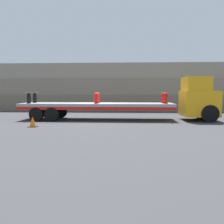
# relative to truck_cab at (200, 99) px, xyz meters

# --- Properties ---
(ground_plane) EXTENTS (120.00, 120.00, 0.00)m
(ground_plane) POSITION_rel_truck_cab_xyz_m (-7.02, 0.00, -1.46)
(ground_plane) COLOR #38383A
(rock_cliff) EXTENTS (60.00, 3.30, 4.81)m
(rock_cliff) POSITION_rel_truck_cab_xyz_m (-7.02, 8.94, 0.95)
(rock_cliff) COLOR #706656
(rock_cliff) RESTS_ON ground_plane
(truck_cab) EXTENTS (2.24, 2.57, 2.95)m
(truck_cab) POSITION_rel_truck_cab_xyz_m (0.00, 0.00, 0.00)
(truck_cab) COLOR orange
(truck_cab) RESTS_ON ground_plane
(flatbed_trailer) EXTENTS (10.49, 2.59, 1.16)m
(flatbed_trailer) POSITION_rel_truck_cab_xyz_m (-7.57, 0.00, -0.50)
(flatbed_trailer) COLOR gray
(flatbed_trailer) RESTS_ON ground_plane
(fire_hydrant_black_near_0) EXTENTS (0.32, 0.55, 0.74)m
(fire_hydrant_black_near_0) POSITION_rel_truck_cab_xyz_m (-11.66, -0.55, 0.05)
(fire_hydrant_black_near_0) COLOR black
(fire_hydrant_black_near_0) RESTS_ON flatbed_trailer
(fire_hydrant_black_far_0) EXTENTS (0.32, 0.55, 0.74)m
(fire_hydrant_black_far_0) POSITION_rel_truck_cab_xyz_m (-11.66, 0.55, 0.05)
(fire_hydrant_black_far_0) COLOR black
(fire_hydrant_black_far_0) RESTS_ON flatbed_trailer
(fire_hydrant_red_near_1) EXTENTS (0.32, 0.55, 0.74)m
(fire_hydrant_red_near_1) POSITION_rel_truck_cab_xyz_m (-7.02, -0.55, 0.05)
(fire_hydrant_red_near_1) COLOR red
(fire_hydrant_red_near_1) RESTS_ON flatbed_trailer
(fire_hydrant_red_far_1) EXTENTS (0.32, 0.55, 0.74)m
(fire_hydrant_red_far_1) POSITION_rel_truck_cab_xyz_m (-7.02, 0.55, 0.05)
(fire_hydrant_red_far_1) COLOR red
(fire_hydrant_red_far_1) RESTS_ON flatbed_trailer
(fire_hydrant_red_near_2) EXTENTS (0.32, 0.55, 0.74)m
(fire_hydrant_red_near_2) POSITION_rel_truck_cab_xyz_m (-2.37, -0.55, 0.05)
(fire_hydrant_red_near_2) COLOR red
(fire_hydrant_red_near_2) RESTS_ON flatbed_trailer
(fire_hydrant_red_far_2) EXTENTS (0.32, 0.55, 0.74)m
(fire_hydrant_red_far_2) POSITION_rel_truck_cab_xyz_m (-2.37, 0.55, 0.05)
(fire_hydrant_red_far_2) COLOR red
(fire_hydrant_red_far_2) RESTS_ON flatbed_trailer
(cargo_strap_rear) EXTENTS (0.05, 2.69, 0.01)m
(cargo_strap_rear) POSITION_rel_truck_cab_xyz_m (-11.66, 0.00, 0.44)
(cargo_strap_rear) COLOR yellow
(cargo_strap_rear) RESTS_ON fire_hydrant_black_near_0
(cargo_strap_middle) EXTENTS (0.05, 2.69, 0.01)m
(cargo_strap_middle) POSITION_rel_truck_cab_xyz_m (-2.37, 0.00, 0.44)
(cargo_strap_middle) COLOR yellow
(cargo_strap_middle) RESTS_ON fire_hydrant_red_near_2
(traffic_cone) EXTENTS (0.47, 0.47, 0.58)m
(traffic_cone) POSITION_rel_truck_cab_xyz_m (-10.19, -3.78, -1.18)
(traffic_cone) COLOR black
(traffic_cone) RESTS_ON ground_plane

